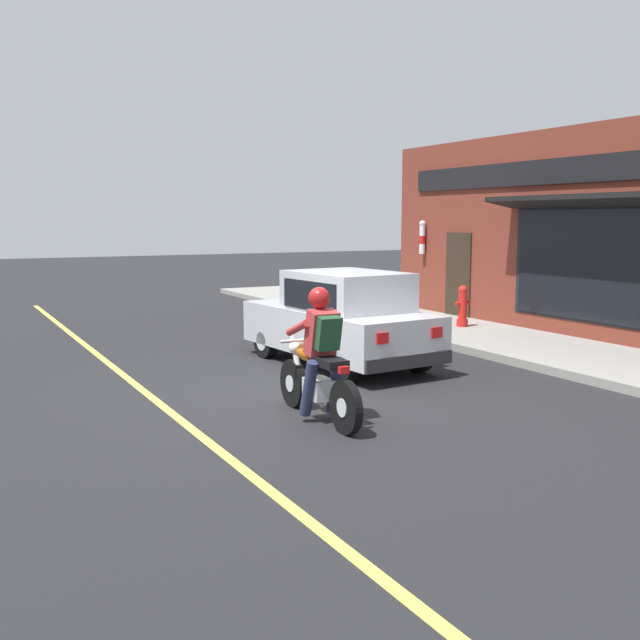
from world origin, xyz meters
TOP-DOWN VIEW (x-y plane):
  - ground_plane at (0.00, 0.00)m, footprint 80.00×80.00m
  - sidewalk_curb at (5.39, 3.00)m, footprint 2.60×22.00m
  - lane_stripe at (-1.80, 3.00)m, footprint 0.12×19.80m
  - storefront_building at (6.92, 1.79)m, footprint 1.25×10.90m
  - motorcycle_with_rider at (-0.31, -1.43)m, footprint 0.56×2.02m
  - car_hatchback at (1.60, 1.44)m, footprint 1.96×3.91m
  - fire_hydrant at (5.64, 3.33)m, footprint 0.36×0.24m
  - traffic_cone at (5.03, 6.46)m, footprint 0.36×0.36m

SIDE VIEW (x-z plane):
  - ground_plane at x=0.00m, z-range 0.00..0.00m
  - lane_stripe at x=-1.80m, z-range 0.00..0.01m
  - sidewalk_curb at x=5.39m, z-range 0.00..0.14m
  - traffic_cone at x=5.03m, z-range 0.13..0.73m
  - fire_hydrant at x=5.64m, z-range 0.13..1.01m
  - motorcycle_with_rider at x=-0.31m, z-range -0.13..1.49m
  - car_hatchback at x=1.60m, z-range -0.02..1.55m
  - storefront_building at x=6.92m, z-range 0.01..4.21m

